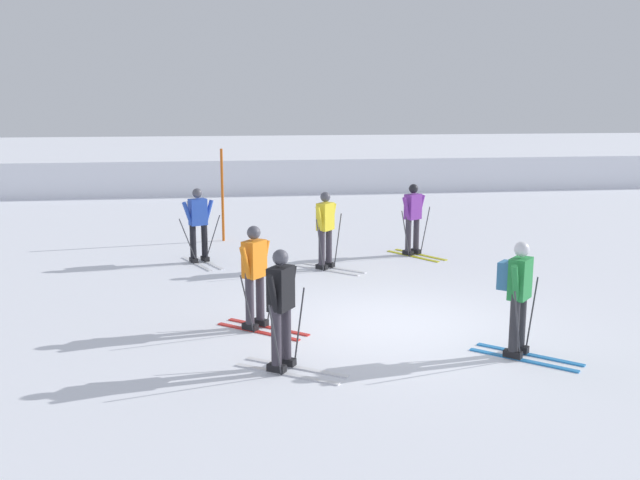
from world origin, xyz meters
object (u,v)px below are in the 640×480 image
skier_green (518,293)px  skier_purple (413,217)px  skier_black (282,306)px  trail_marker_pole (222,195)px  skier_orange (255,274)px  skier_yellow (326,228)px  skier_blue (198,221)px

skier_green → skier_purple: 6.88m
skier_black → skier_purple: bearing=61.6°
skier_black → trail_marker_pole: size_ratio=0.71×
skier_orange → skier_green: size_ratio=1.00×
skier_black → skier_green: bearing=1.3°
skier_yellow → skier_green: bearing=-71.3°
skier_blue → skier_purple: (5.06, 0.07, -0.04)m
trail_marker_pole → skier_purple: bearing=-28.0°
skier_blue → skier_green: bearing=-55.2°
skier_orange → skier_green: 4.11m
skier_yellow → skier_purple: bearing=26.3°
skier_purple → skier_yellow: bearing=-153.7°
skier_green → skier_yellow: size_ratio=1.00×
skier_green → trail_marker_pole: bearing=114.2°
skier_black → skier_yellow: size_ratio=1.00×
skier_purple → trail_marker_pole: bearing=152.0°
skier_yellow → trail_marker_pole: 4.14m
skier_orange → skier_blue: bearing=101.7°
skier_blue → skier_black: bearing=-79.2°
skier_orange → skier_black: size_ratio=1.00×
skier_blue → skier_black: same height
skier_green → skier_purple: bearing=87.3°
skier_black → skier_green: size_ratio=1.00×
skier_purple → skier_black: bearing=-118.4°
trail_marker_pole → skier_green: bearing=-65.8°
skier_blue → skier_green: size_ratio=1.00×
skier_orange → skier_green: (3.70, -1.79, 0.04)m
skier_orange → skier_purple: 6.48m
skier_black → trail_marker_pole: bearing=94.5°
skier_black → skier_purple: size_ratio=1.00×
skier_blue → skier_purple: same height
skier_purple → trail_marker_pole: size_ratio=0.71×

